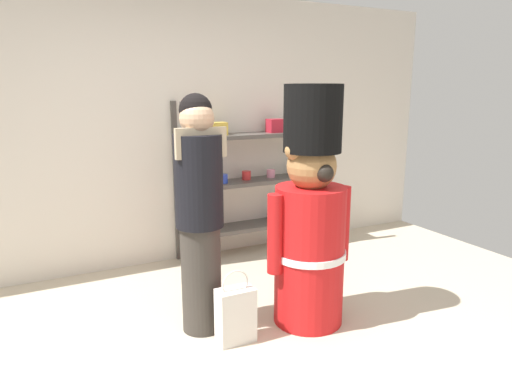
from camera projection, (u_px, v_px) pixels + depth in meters
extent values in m
plane|color=beige|center=(262.00, 375.00, 2.78)|extent=(6.40, 6.40, 0.00)
cube|color=silver|center=(157.00, 131.00, 4.41)|extent=(6.40, 0.12, 2.60)
cube|color=#4C4742|center=(186.00, 188.00, 4.26)|extent=(0.05, 0.05, 1.59)
cube|color=#4C4742|center=(314.00, 176.00, 4.89)|extent=(0.05, 0.05, 1.59)
cube|color=#4C4742|center=(176.00, 183.00, 4.53)|extent=(0.05, 0.05, 1.59)
cube|color=#4C4742|center=(299.00, 171.00, 5.16)|extent=(0.05, 0.05, 1.59)
cube|color=#4C4742|center=(248.00, 226.00, 4.82)|extent=(1.43, 0.30, 0.04)
cube|color=#4C4742|center=(248.00, 182.00, 4.72)|extent=(1.43, 0.30, 0.04)
cube|color=#4C4742|center=(248.00, 136.00, 4.61)|extent=(1.43, 0.30, 0.04)
cylinder|color=black|center=(194.00, 180.00, 4.48)|extent=(0.08, 0.08, 0.09)
cylinder|color=blue|center=(223.00, 179.00, 4.55)|extent=(0.10, 0.10, 0.09)
cylinder|color=red|center=(246.00, 175.00, 4.73)|extent=(0.09, 0.09, 0.09)
cylinder|color=pink|center=(271.00, 173.00, 4.85)|extent=(0.09, 0.09, 0.08)
cylinder|color=green|center=(295.00, 171.00, 4.95)|extent=(0.07, 0.07, 0.09)
cylinder|color=silver|center=(216.00, 218.00, 4.64)|extent=(0.08, 0.08, 0.23)
cylinder|color=navy|center=(278.00, 212.00, 4.94)|extent=(0.08, 0.08, 0.20)
cube|color=gold|center=(218.00, 129.00, 4.45)|extent=(0.17, 0.13, 0.12)
cube|color=#B21E2D|center=(275.00, 126.00, 4.73)|extent=(0.17, 0.13, 0.14)
cylinder|color=red|center=(309.00, 255.00, 3.33)|extent=(0.51, 0.51, 1.02)
cylinder|color=white|center=(309.00, 253.00, 3.33)|extent=(0.53, 0.53, 0.05)
sphere|color=#A17344|center=(312.00, 166.00, 3.19)|extent=(0.35, 0.35, 0.35)
sphere|color=#A17344|center=(294.00, 151.00, 3.10)|extent=(0.12, 0.12, 0.12)
sphere|color=#A17344|center=(330.00, 148.00, 3.23)|extent=(0.12, 0.12, 0.12)
cylinder|color=black|center=(313.00, 118.00, 3.12)|extent=(0.40, 0.40, 0.46)
cylinder|color=red|center=(275.00, 234.00, 3.16)|extent=(0.11, 0.11, 0.56)
cylinder|color=red|center=(342.00, 223.00, 3.41)|extent=(0.11, 0.11, 0.56)
sphere|color=black|center=(325.00, 173.00, 3.06)|extent=(0.12, 0.12, 0.12)
cylinder|color=#38332D|center=(201.00, 278.00, 3.24)|extent=(0.28, 0.28, 0.77)
cylinder|color=black|center=(199.00, 181.00, 3.09)|extent=(0.33, 0.33, 0.63)
sphere|color=tan|center=(197.00, 118.00, 3.00)|extent=(0.23, 0.23, 0.23)
cube|color=tan|center=(201.00, 143.00, 2.98)|extent=(0.35, 0.04, 0.20)
sphere|color=black|center=(196.00, 110.00, 3.01)|extent=(0.22, 0.22, 0.22)
cube|color=silver|center=(236.00, 315.00, 3.12)|extent=(0.26, 0.15, 0.38)
torus|color=silver|center=(235.00, 284.00, 3.06)|extent=(0.19, 0.01, 0.19)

